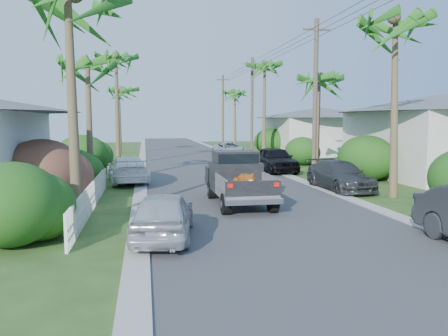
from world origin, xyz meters
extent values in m
plane|color=#2D4A1B|center=(0.00, 0.00, 0.00)|extent=(120.00, 120.00, 0.00)
cube|color=#38383A|center=(0.00, 25.00, 0.01)|extent=(8.00, 100.00, 0.02)
cube|color=#A5A39E|center=(-4.30, 25.00, 0.03)|extent=(0.60, 100.00, 0.06)
cube|color=#A5A39E|center=(4.30, 25.00, 0.03)|extent=(0.60, 100.00, 0.06)
cylinder|color=black|center=(-1.34, 3.73, 0.38)|extent=(0.28, 0.76, 0.76)
cylinder|color=black|center=(0.36, 3.73, 0.38)|extent=(0.28, 0.76, 0.76)
cylinder|color=black|center=(-1.34, 6.98, 0.38)|extent=(0.28, 0.76, 0.76)
cylinder|color=black|center=(0.36, 6.98, 0.38)|extent=(0.28, 0.76, 0.76)
cube|color=gray|center=(-0.49, 4.38, 0.62)|extent=(1.90, 2.40, 0.24)
cube|color=gray|center=(-1.41, 4.38, 1.00)|extent=(0.06, 2.40, 0.55)
cube|color=gray|center=(0.43, 4.38, 1.00)|extent=(0.06, 2.40, 0.55)
cube|color=black|center=(-0.49, 3.21, 0.98)|extent=(1.92, 0.08, 0.52)
cube|color=silver|center=(-0.49, 3.05, 0.55)|extent=(1.98, 0.18, 0.18)
cube|color=red|center=(-1.29, 3.16, 1.10)|extent=(0.18, 0.05, 0.14)
cube|color=red|center=(0.31, 3.16, 1.10)|extent=(0.18, 0.05, 0.14)
cube|color=black|center=(-0.49, 6.23, 1.05)|extent=(1.94, 1.65, 1.10)
cube|color=black|center=(-0.49, 6.23, 1.78)|extent=(1.70, 1.35, 0.55)
cube|color=black|center=(-0.49, 5.56, 1.75)|extent=(1.60, 0.05, 0.45)
cube|color=black|center=(-0.49, 7.48, 0.90)|extent=(1.94, 1.20, 0.80)
cube|color=white|center=(-0.49, 4.38, 0.82)|extent=(1.70, 2.10, 0.16)
ellipsoid|color=orange|center=(-0.49, 4.48, 1.12)|extent=(0.48, 1.25, 0.43)
sphere|color=orange|center=(-0.49, 3.73, 1.20)|extent=(0.40, 0.40, 0.40)
ellipsoid|color=white|center=(-0.49, 4.48, 1.02)|extent=(0.32, 0.86, 0.18)
imported|color=#313436|center=(5.00, 8.26, 0.67)|extent=(2.05, 4.67, 1.34)
imported|color=black|center=(4.17, 15.91, 0.80)|extent=(2.07, 4.78, 1.61)
imported|color=silver|center=(3.60, 28.31, 0.69)|extent=(2.72, 5.15, 1.38)
imported|color=silver|center=(-3.60, 0.93, 0.66)|extent=(2.09, 4.07, 1.32)
imported|color=white|center=(-5.00, 12.54, 0.70)|extent=(2.58, 5.02, 1.39)
cone|color=brown|center=(-6.20, 3.00, 3.50)|extent=(0.36, 0.71, 7.01)
cone|color=brown|center=(-6.80, 12.00, 3.10)|extent=(0.36, 0.61, 6.21)
cone|color=brown|center=(-6.00, 22.00, 4.00)|extent=(0.36, 0.36, 8.00)
cone|color=brown|center=(-6.50, 34.00, 3.25)|extent=(0.36, 0.75, 6.51)
cone|color=brown|center=(6.30, 6.00, 3.75)|extent=(0.36, 0.73, 7.51)
cone|color=brown|center=(6.60, 15.00, 3.00)|extent=(0.36, 0.54, 6.01)
cone|color=brown|center=(6.20, 26.00, 4.10)|extent=(0.36, 0.36, 8.20)
cone|color=brown|center=(6.50, 40.00, 3.40)|extent=(0.36, 0.63, 6.81)
ellipsoid|color=#194012|center=(-7.50, 1.00, 1.10)|extent=(2.60, 2.86, 2.20)
ellipsoid|color=#A6173B|center=(-7.80, 6.00, 1.30)|extent=(3.00, 3.30, 2.60)
ellipsoid|color=#194012|center=(-7.40, 10.00, 1.00)|extent=(2.40, 2.64, 2.00)
ellipsoid|color=#194012|center=(-8.00, 18.00, 1.20)|extent=(3.20, 3.52, 2.40)
ellipsoid|color=#194012|center=(7.80, 11.00, 1.25)|extent=(3.00, 3.30, 2.50)
ellipsoid|color=#194012|center=(7.50, 20.00, 1.05)|extent=(2.60, 2.86, 2.10)
ellipsoid|color=#194012|center=(8.00, 30.00, 1.30)|extent=(3.20, 3.52, 2.60)
cube|color=white|center=(-6.00, 5.50, 0.50)|extent=(0.10, 11.00, 1.00)
cube|color=silver|center=(13.00, 12.00, 1.90)|extent=(8.00, 9.00, 3.80)
cone|color=#595B60|center=(13.00, 12.00, 4.30)|extent=(6.48, 6.48, 1.00)
cube|color=silver|center=(13.00, 30.00, 1.80)|extent=(9.00, 8.00, 3.60)
cone|color=#595B60|center=(13.00, 30.00, 4.10)|extent=(6.48, 6.48, 1.00)
cylinder|color=brown|center=(5.60, 13.00, 4.50)|extent=(0.26, 0.26, 9.00)
cube|color=brown|center=(5.60, 13.00, 8.40)|extent=(1.60, 0.10, 0.10)
cylinder|color=brown|center=(5.60, 28.00, 4.50)|extent=(0.26, 0.26, 9.00)
cube|color=brown|center=(5.60, 28.00, 8.40)|extent=(1.60, 0.10, 0.10)
cylinder|color=brown|center=(5.60, 43.00, 4.50)|extent=(0.26, 0.26, 9.00)
cube|color=brown|center=(5.60, 43.00, 8.40)|extent=(1.60, 0.10, 0.10)
camera|label=1|loc=(-4.07, -10.92, 3.22)|focal=35.00mm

